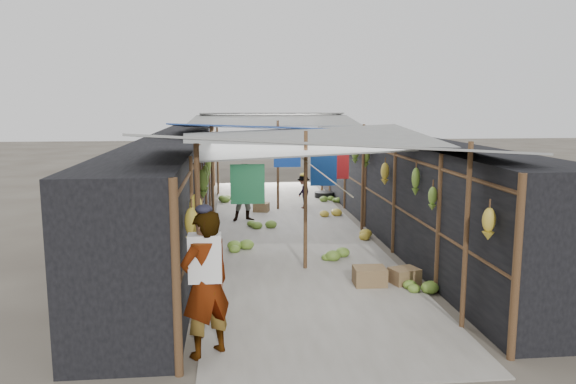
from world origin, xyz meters
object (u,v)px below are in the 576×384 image
object	(u,v)px
vendor_elderly	(206,284)
vendor_seated	(303,192)
crate_near	(370,277)
black_basin	(324,195)
shopper_blue	(246,193)

from	to	relation	value
vendor_elderly	vendor_seated	xyz separation A→B (m)	(2.46, 9.52, -0.42)
crate_near	vendor_elderly	xyz separation A→B (m)	(-2.67, -2.42, 0.76)
crate_near	vendor_seated	world-z (taller)	vendor_seated
black_basin	vendor_elderly	world-z (taller)	vendor_elderly
crate_near	black_basin	bearing A→B (deg)	87.23
crate_near	shopper_blue	size ratio (longest dim) A/B	0.35
vendor_seated	black_basin	bearing A→B (deg)	141.99
vendor_seated	shopper_blue	bearing A→B (deg)	-59.16
crate_near	vendor_elderly	size ratio (longest dim) A/B	0.29
black_basin	shopper_blue	bearing A→B (deg)	-128.12
vendor_elderly	shopper_blue	xyz separation A→B (m)	(0.73, 7.97, -0.16)
shopper_blue	vendor_elderly	bearing A→B (deg)	-105.81
crate_near	vendor_seated	bearing A→B (deg)	93.62
crate_near	vendor_seated	distance (m)	7.11
black_basin	vendor_seated	world-z (taller)	vendor_seated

